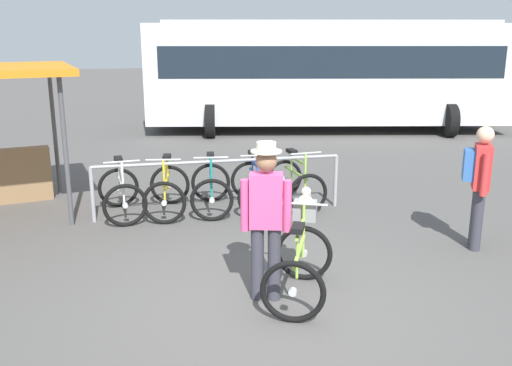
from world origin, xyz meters
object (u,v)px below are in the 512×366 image
(racked_bike_lime, at_px, (296,184))
(pedestrian_with_backpack, at_px, (479,180))
(featured_bicycle, at_px, (300,253))
(person_with_featured_bike, at_px, (266,216))
(racked_bike_blue, at_px, (254,186))
(racked_bike_yellow, at_px, (167,191))
(racked_bike_white, at_px, (121,194))
(bus_distant, at_px, (326,69))
(racked_bike_teal, at_px, (211,189))

(racked_bike_lime, height_order, pedestrian_with_backpack, pedestrian_with_backpack)
(featured_bicycle, height_order, person_with_featured_bike, person_with_featured_bike)
(featured_bicycle, height_order, pedestrian_with_backpack, pedestrian_with_backpack)
(racked_bike_blue, bearing_deg, racked_bike_yellow, 178.20)
(racked_bike_white, xyz_separation_m, racked_bike_blue, (2.10, -0.07, -0.00))
(racked_bike_blue, height_order, pedestrian_with_backpack, pedestrian_with_backpack)
(racked_bike_blue, distance_m, featured_bicycle, 3.19)
(racked_bike_blue, height_order, bus_distant, bus_distant)
(racked_bike_yellow, relative_size, racked_bike_blue, 1.02)
(bus_distant, bearing_deg, pedestrian_with_backpack, -98.38)
(racked_bike_white, height_order, person_with_featured_bike, person_with_featured_bike)
(person_with_featured_bike, xyz_separation_m, pedestrian_with_backpack, (3.07, 0.79, -0.01))
(person_with_featured_bike, bearing_deg, racked_bike_yellow, 103.05)
(featured_bicycle, height_order, bus_distant, bus_distant)
(racked_bike_teal, relative_size, bus_distant, 0.12)
(featured_bicycle, bearing_deg, pedestrian_with_backpack, 16.10)
(racked_bike_yellow, bearing_deg, featured_bicycle, -70.49)
(featured_bicycle, xyz_separation_m, person_with_featured_bike, (-0.39, -0.01, 0.46))
(racked_bike_yellow, bearing_deg, racked_bike_teal, -1.80)
(racked_bike_teal, bearing_deg, bus_distant, 56.79)
(featured_bicycle, distance_m, bus_distant, 10.92)
(person_with_featured_bike, bearing_deg, racked_bike_lime, 66.93)
(racked_bike_white, height_order, racked_bike_lime, same)
(racked_bike_teal, distance_m, racked_bike_lime, 1.40)
(racked_bike_blue, height_order, person_with_featured_bike, person_with_featured_bike)
(racked_bike_yellow, xyz_separation_m, pedestrian_with_backpack, (3.82, -2.45, 0.57))
(racked_bike_white, bearing_deg, pedestrian_with_backpack, -28.62)
(racked_bike_teal, distance_m, pedestrian_with_backpack, 4.00)
(racked_bike_yellow, relative_size, racked_bike_lime, 1.05)
(racked_bike_white, relative_size, racked_bike_lime, 1.01)
(racked_bike_teal, xyz_separation_m, person_with_featured_bike, (0.05, -3.21, 0.58))
(racked_bike_yellow, xyz_separation_m, racked_bike_teal, (0.70, -0.02, -0.00))
(racked_bike_blue, xyz_separation_m, racked_bike_lime, (0.70, -0.02, 0.00))
(racked_bike_white, bearing_deg, racked_bike_yellow, -1.80)
(bus_distant, bearing_deg, person_with_featured_bike, -113.79)
(pedestrian_with_backpack, relative_size, bus_distant, 0.16)
(racked_bike_yellow, height_order, bus_distant, bus_distant)
(racked_bike_lime, distance_m, featured_bicycle, 3.30)
(racked_bike_teal, bearing_deg, racked_bike_blue, -1.80)
(racked_bike_white, xyz_separation_m, bus_distant, (5.89, 6.82, 1.37))
(person_with_featured_bike, distance_m, pedestrian_with_backpack, 3.17)
(racked_bike_lime, bearing_deg, racked_bike_teal, 178.20)
(racked_bike_teal, height_order, racked_bike_blue, same)
(pedestrian_with_backpack, bearing_deg, racked_bike_yellow, 147.39)
(racked_bike_lime, relative_size, pedestrian_with_backpack, 0.69)
(racked_bike_yellow, relative_size, bus_distant, 0.12)
(racked_bike_teal, bearing_deg, racked_bike_yellow, 178.20)
(racked_bike_white, height_order, featured_bicycle, featured_bicycle)
(racked_bike_white, height_order, racked_bike_yellow, same)
(racked_bike_blue, relative_size, pedestrian_with_backpack, 0.72)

